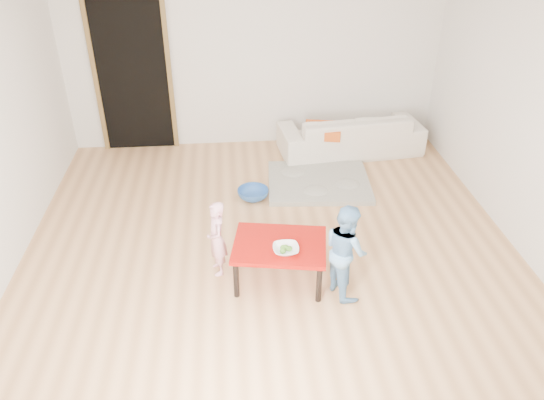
{
  "coord_description": "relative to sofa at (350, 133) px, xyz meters",
  "views": [
    {
      "loc": [
        -0.38,
        -4.45,
        3.26
      ],
      "look_at": [
        0.0,
        -0.2,
        0.65
      ],
      "focal_mm": 35.0,
      "sensor_mm": 36.0,
      "label": 1
    }
  ],
  "objects": [
    {
      "name": "broccoli",
      "position": [
        -1.19,
        -2.76,
        0.17
      ],
      "size": [
        0.12,
        0.12,
        0.06
      ],
      "primitive_type": null,
      "color": "#2D5919",
      "rests_on": "red_table"
    },
    {
      "name": "doorway",
      "position": [
        -2.87,
        0.43,
        0.75
      ],
      "size": [
        1.02,
        0.08,
        2.11
      ],
      "primitive_type": null,
      "color": "brown",
      "rests_on": "back_wall"
    },
    {
      "name": "right_wall",
      "position": [
        1.23,
        -2.05,
        1.02
      ],
      "size": [
        0.02,
        5.0,
        2.6
      ],
      "primitive_type": "cube",
      "color": "silver",
      "rests_on": "floor"
    },
    {
      "name": "cushion",
      "position": [
        -0.43,
        -0.22,
        0.15
      ],
      "size": [
        0.54,
        0.5,
        0.12
      ],
      "primitive_type": "cube",
      "rotation": [
        0.0,
        0.0,
        -0.21
      ],
      "color": "#E45A19",
      "rests_on": "sofa"
    },
    {
      "name": "basin",
      "position": [
        -1.4,
        -1.13,
        -0.22
      ],
      "size": [
        0.37,
        0.37,
        0.12
      ],
      "primitive_type": "imported",
      "color": "#2B5AA3",
      "rests_on": "floor"
    },
    {
      "name": "sofa",
      "position": [
        0.0,
        0.0,
        0.0
      ],
      "size": [
        1.98,
        0.95,
        0.56
      ],
      "primitive_type": "imported",
      "rotation": [
        0.0,
        0.0,
        3.25
      ],
      "color": "white",
      "rests_on": "floor"
    },
    {
      "name": "bowl",
      "position": [
        -1.19,
        -2.76,
        0.17
      ],
      "size": [
        0.23,
        0.23,
        0.06
      ],
      "primitive_type": "imported",
      "color": "white",
      "rests_on": "red_table"
    },
    {
      "name": "back_wall",
      "position": [
        -1.27,
        0.45,
        1.02
      ],
      "size": [
        5.0,
        0.02,
        2.6
      ],
      "primitive_type": "cube",
      "color": "silver",
      "rests_on": "floor"
    },
    {
      "name": "blanket",
      "position": [
        -0.57,
        -0.87,
        -0.25
      ],
      "size": [
        1.31,
        1.12,
        0.06
      ],
      "primitive_type": null,
      "rotation": [
        0.0,
        0.0,
        -0.07
      ],
      "color": "#A7A593",
      "rests_on": "floor"
    },
    {
      "name": "floor",
      "position": [
        -1.27,
        -2.05,
        -0.28
      ],
      "size": [
        5.0,
        5.0,
        0.01
      ],
      "primitive_type": "cube",
      "color": "tan",
      "rests_on": "ground"
    },
    {
      "name": "child_pink",
      "position": [
        -1.81,
        -2.45,
        0.1
      ],
      "size": [
        0.23,
        0.31,
        0.76
      ],
      "primitive_type": "imported",
      "rotation": [
        0.0,
        0.0,
        -1.37
      ],
      "color": "pink",
      "rests_on": "floor"
    },
    {
      "name": "red_table",
      "position": [
        -1.23,
        -2.63,
        -0.07
      ],
      "size": [
        0.93,
        0.76,
        0.42
      ],
      "primitive_type": null,
      "rotation": [
        0.0,
        0.0,
        -0.17
      ],
      "color": "#9B0E08",
      "rests_on": "floor"
    },
    {
      "name": "child_blue",
      "position": [
        -0.67,
        -2.83,
        0.18
      ],
      "size": [
        0.47,
        0.53,
        0.91
      ],
      "primitive_type": "imported",
      "rotation": [
        0.0,
        0.0,
        1.89
      ],
      "color": "#589DCD",
      "rests_on": "floor"
    }
  ]
}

